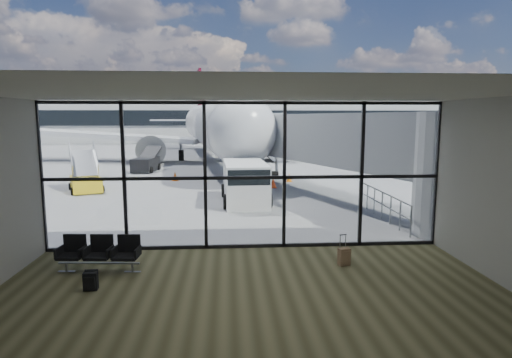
{
  "coord_description": "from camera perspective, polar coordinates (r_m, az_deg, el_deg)",
  "views": [
    {
      "loc": [
        -0.52,
        -12.82,
        3.99
      ],
      "look_at": [
        0.53,
        3.0,
        1.73
      ],
      "focal_mm": 30.0,
      "sensor_mm": 36.0,
      "label": 1
    }
  ],
  "objects": [
    {
      "name": "ground",
      "position": [
        52.98,
        -3.25,
        3.8
      ],
      "size": [
        220.0,
        220.0,
        0.0
      ],
      "primitive_type": "plane",
      "color": "slate",
      "rests_on": "ground"
    },
    {
      "name": "lounge_shell",
      "position": [
        8.15,
        -0.11,
        -1.34
      ],
      "size": [
        12.02,
        8.01,
        4.51
      ],
      "color": "brown",
      "rests_on": "ground"
    },
    {
      "name": "far_terminal",
      "position": [
        74.79,
        -3.9,
        8.28
      ],
      "size": [
        80.0,
        12.2,
        11.0
      ],
      "color": "#B4B3AF",
      "rests_on": "ground"
    },
    {
      "name": "apron_railing",
      "position": [
        17.74,
        16.46,
        -2.84
      ],
      "size": [
        0.06,
        5.46,
        1.11
      ],
      "color": "gray",
      "rests_on": "ground"
    },
    {
      "name": "airliner",
      "position": [
        42.05,
        -5.87,
        7.01
      ],
      "size": [
        34.93,
        40.65,
        10.5
      ],
      "rotation": [
        0.0,
        0.0,
        0.13
      ],
      "color": "silver",
      "rests_on": "ground"
    },
    {
      "name": "mobile_stairs",
      "position": [
        25.3,
        -21.75,
        -0.34
      ],
      "size": [
        2.48,
        3.37,
        2.16
      ],
      "rotation": [
        0.0,
        0.0,
        0.4
      ],
      "color": "gold",
      "rests_on": "ground"
    },
    {
      "name": "jet_bridge",
      "position": [
        20.66,
        11.44,
        4.55
      ],
      "size": [
        8.0,
        16.5,
        4.33
      ],
      "color": "gray",
      "rests_on": "ground"
    },
    {
      "name": "tree_5",
      "position": [
        86.07,
        -13.67,
        9.16
      ],
      "size": [
        6.27,
        6.27,
        9.03
      ],
      "color": "#382619",
      "rests_on": "ground"
    },
    {
      "name": "backpack",
      "position": [
        10.94,
        -21.2,
        -12.57
      ],
      "size": [
        0.32,
        0.3,
        0.47
      ],
      "rotation": [
        0.0,
        0.0,
        0.04
      ],
      "color": "black",
      "rests_on": "ground"
    },
    {
      "name": "service_van",
      "position": [
        20.21,
        -1.45,
        -0.43
      ],
      "size": [
        2.3,
        4.49,
        1.92
      ],
      "rotation": [
        0.0,
        0.0,
        0.04
      ],
      "color": "silver",
      "rests_on": "ground"
    },
    {
      "name": "tree_1",
      "position": [
        93.15,
        -28.51,
        7.94
      ],
      "size": [
        5.61,
        5.61,
        8.07
      ],
      "color": "#382619",
      "rests_on": "ground"
    },
    {
      "name": "glass_curtain_wall",
      "position": [
        12.95,
        -1.48,
        0.39
      ],
      "size": [
        12.1,
        0.12,
        4.5
      ],
      "color": "white",
      "rests_on": "ground"
    },
    {
      "name": "seating_row",
      "position": [
        12.1,
        -20.06,
        -9.05
      ],
      "size": [
        2.12,
        0.75,
        0.94
      ],
      "rotation": [
        0.0,
        0.0,
        -0.08
      ],
      "color": "gray",
      "rests_on": "ground"
    },
    {
      "name": "traffic_cone_b",
      "position": [
        24.69,
        2.3,
        -0.54
      ],
      "size": [
        0.4,
        0.4,
        0.57
      ],
      "color": "#FF3F0D",
      "rests_on": "ground"
    },
    {
      "name": "suitcase",
      "position": [
        12.06,
        11.69,
        -10.09
      ],
      "size": [
        0.35,
        0.29,
        0.85
      ],
      "rotation": [
        0.0,
        0.0,
        0.27
      ],
      "color": "#8B6B4D",
      "rests_on": "ground"
    },
    {
      "name": "belt_loader",
      "position": [
        33.31,
        -14.43,
        2.04
      ],
      "size": [
        1.89,
        4.04,
        1.8
      ],
      "rotation": [
        0.0,
        0.0,
        -0.13
      ],
      "color": "black",
      "rests_on": "ground"
    },
    {
      "name": "traffic_cone_c",
      "position": [
        27.13,
        4.45,
        0.18
      ],
      "size": [
        0.37,
        0.37,
        0.52
      ],
      "color": "orange",
      "rests_on": "ground"
    },
    {
      "name": "tree_2",
      "position": [
        90.85,
        -25.06,
        8.57
      ],
      "size": [
        6.27,
        6.27,
        9.03
      ],
      "color": "#382619",
      "rests_on": "ground"
    },
    {
      "name": "traffic_cone_a",
      "position": [
        27.9,
        -10.73,
        0.34
      ],
      "size": [
        0.41,
        0.41,
        0.58
      ],
      "color": "orange",
      "rests_on": "ground"
    },
    {
      "name": "tree_3",
      "position": [
        88.86,
        -21.37,
        8.0
      ],
      "size": [
        4.95,
        4.95,
        7.12
      ],
      "color": "#382619",
      "rests_on": "ground"
    },
    {
      "name": "tree_4",
      "position": [
        87.27,
        -17.59,
        8.59
      ],
      "size": [
        5.61,
        5.61,
        8.07
      ],
      "color": "#382619",
      "rests_on": "ground"
    }
  ]
}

